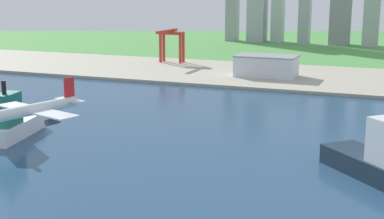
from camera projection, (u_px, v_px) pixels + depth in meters
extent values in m
plane|color=#4D9344|center=(226.00, 130.00, 298.45)|extent=(2400.00, 2400.00, 0.00)
cube|color=navy|center=(184.00, 161.00, 244.02)|extent=(840.00, 360.00, 0.15)
cube|color=#A8A38E|center=(295.00, 77.00, 470.51)|extent=(840.00, 140.00, 2.50)
cylinder|color=silver|center=(32.00, 110.00, 176.56)|extent=(13.62, 34.23, 3.75)
cube|color=silver|center=(36.00, 111.00, 178.01)|extent=(35.41, 17.34, 0.50)
cube|color=red|center=(69.00, 90.00, 187.56)|extent=(1.68, 4.12, 8.99)
cube|color=silver|center=(70.00, 100.00, 188.30)|extent=(13.06, 7.26, 0.36)
cylinder|color=#4C4F54|center=(53.00, 122.00, 171.75)|extent=(3.38, 5.24, 2.06)
cylinder|color=#4C4F54|center=(17.00, 113.00, 183.57)|extent=(3.38, 5.24, 2.06)
cube|color=white|center=(18.00, 129.00, 283.22)|extent=(18.01, 44.84, 8.44)
cube|color=#1E6B59|center=(8.00, 109.00, 271.78)|extent=(10.88, 17.05, 16.38)
cylinder|color=black|center=(4.00, 87.00, 267.16)|extent=(2.25, 2.25, 6.75)
cube|color=#B72D23|center=(161.00, 48.00, 551.47)|extent=(2.20, 2.20, 28.12)
cube|color=#B72D23|center=(180.00, 49.00, 543.63)|extent=(2.20, 2.20, 28.12)
cube|color=#B72D23|center=(164.00, 48.00, 558.72)|extent=(2.20, 2.20, 28.12)
cube|color=#B72D23|center=(183.00, 48.00, 550.88)|extent=(2.20, 2.20, 28.12)
cube|color=#B72D23|center=(172.00, 33.00, 547.82)|extent=(24.12, 10.00, 2.80)
cube|color=#B72D23|center=(167.00, 31.00, 536.72)|extent=(2.60, 46.29, 2.60)
cube|color=silver|center=(266.00, 66.00, 464.52)|extent=(50.51, 29.33, 16.63)
cube|color=gray|center=(267.00, 56.00, 462.58)|extent=(51.52, 29.92, 1.20)
cube|color=#A9ADB1|center=(278.00, 20.00, 783.19)|extent=(15.44, 23.22, 62.40)
cube|color=#9DA0A4|center=(305.00, 10.00, 749.94)|extent=(14.64, 20.59, 94.89)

